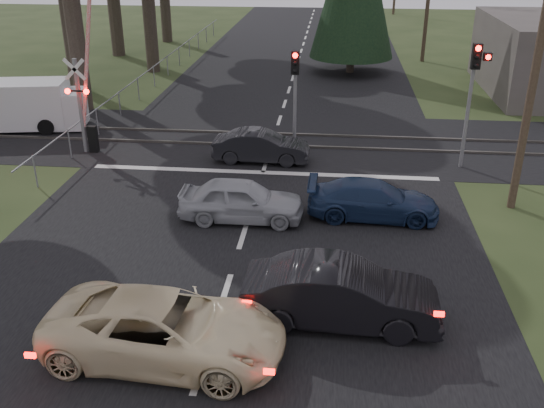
# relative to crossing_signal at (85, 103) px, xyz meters

# --- Properties ---
(ground) EXTENTS (120.00, 120.00, 0.00)m
(ground) POSITION_rel_crossing_signal_xyz_m (7.27, -9.79, -2.06)
(ground) COLOR #293719
(ground) RESTS_ON ground
(road) EXTENTS (14.00, 100.00, 0.01)m
(road) POSITION_rel_crossing_signal_xyz_m (7.27, 0.21, -2.05)
(road) COLOR black
(road) RESTS_ON ground
(rail_corridor) EXTENTS (120.00, 8.00, 0.01)m
(rail_corridor) POSITION_rel_crossing_signal_xyz_m (7.27, 2.21, -2.05)
(rail_corridor) COLOR black
(rail_corridor) RESTS_ON ground
(stop_line) EXTENTS (13.00, 0.35, 0.00)m
(stop_line) POSITION_rel_crossing_signal_xyz_m (7.27, -1.59, -2.05)
(stop_line) COLOR silver
(stop_line) RESTS_ON ground
(rail_near) EXTENTS (120.00, 0.12, 0.10)m
(rail_near) POSITION_rel_crossing_signal_xyz_m (7.27, 1.41, -2.01)
(rail_near) COLOR #59544C
(rail_near) RESTS_ON ground
(rail_far) EXTENTS (120.00, 0.12, 0.10)m
(rail_far) POSITION_rel_crossing_signal_xyz_m (7.27, 3.01, -2.01)
(rail_far) COLOR #59544C
(rail_far) RESTS_ON ground
(crossing_signal) EXTENTS (1.62, 0.38, 6.96)m
(crossing_signal) POSITION_rel_crossing_signal_xyz_m (0.00, 0.00, 0.00)
(crossing_signal) COLOR slate
(crossing_signal) RESTS_ON ground
(traffic_signal_right) EXTENTS (0.68, 0.48, 4.70)m
(traffic_signal_right) POSITION_rel_crossing_signal_xyz_m (14.82, -0.31, 1.26)
(traffic_signal_right) COLOR slate
(traffic_signal_right) RESTS_ON ground
(traffic_signal_center) EXTENTS (0.32, 0.48, 4.10)m
(traffic_signal_center) POSITION_rel_crossing_signal_xyz_m (8.27, 0.89, 0.75)
(traffic_signal_center) COLOR slate
(traffic_signal_center) RESTS_ON ground
(utility_pole_near) EXTENTS (1.80, 0.26, 9.00)m
(utility_pole_near) POSITION_rel_crossing_signal_xyz_m (15.77, -3.79, 2.67)
(utility_pole_near) COLOR #4C3D2D
(utility_pole_near) RESTS_ON ground
(fence_left) EXTENTS (0.10, 36.00, 1.20)m
(fence_left) POSITION_rel_crossing_signal_xyz_m (-0.53, 12.71, -2.06)
(fence_left) COLOR slate
(fence_left) RESTS_ON ground
(cream_coupe) EXTENTS (5.26, 2.70, 1.42)m
(cream_coupe) POSITION_rel_crossing_signal_xyz_m (6.47, -12.42, -1.35)
(cream_coupe) COLOR beige
(cream_coupe) RESTS_ON ground
(dark_hatchback) EXTENTS (4.56, 1.72, 1.49)m
(dark_hatchback) POSITION_rel_crossing_signal_xyz_m (10.16, -10.79, -1.31)
(dark_hatchback) COLOR black
(dark_hatchback) RESTS_ON ground
(silver_car) EXTENTS (3.90, 1.59, 1.33)m
(silver_car) POSITION_rel_crossing_signal_xyz_m (7.07, -5.62, -1.39)
(silver_car) COLOR #9FA3A7
(silver_car) RESTS_ON ground
(blue_sedan) EXTENTS (4.15, 1.75, 1.20)m
(blue_sedan) POSITION_rel_crossing_signal_xyz_m (11.17, -5.04, -1.46)
(blue_sedan) COLOR #18294A
(blue_sedan) RESTS_ON ground
(dark_car_far) EXTENTS (3.76, 1.38, 1.23)m
(dark_car_far) POSITION_rel_crossing_signal_xyz_m (7.07, -0.39, -1.44)
(dark_car_far) COLOR black
(dark_car_far) RESTS_ON ground
(white_van) EXTENTS (5.82, 2.95, 2.17)m
(white_van) POSITION_rel_crossing_signal_xyz_m (-4.16, 2.74, -0.96)
(white_van) COLOR silver
(white_van) RESTS_ON ground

